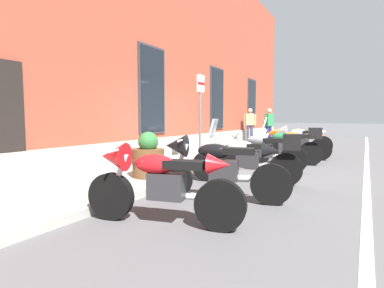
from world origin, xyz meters
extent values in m
plane|color=#4C4C4F|center=(0.00, 0.00, 0.00)|extent=(140.00, 140.00, 0.00)
cube|color=gray|center=(0.00, 1.17, 0.06)|extent=(32.78, 2.33, 0.13)
cube|color=silver|center=(0.00, -3.20, 0.00)|extent=(32.78, 0.12, 0.01)
cube|color=brown|center=(0.00, 5.30, 3.87)|extent=(26.78, 5.94, 7.74)
cube|color=gray|center=(0.00, 2.29, 0.35)|extent=(26.78, 0.10, 0.70)
cube|color=#2D2D33|center=(0.00, 2.31, 2.10)|extent=(1.22, 0.06, 2.52)
cube|color=black|center=(0.00, 2.28, 2.10)|extent=(1.10, 0.03, 2.40)
cube|color=#2D2D33|center=(4.46, 2.31, 2.10)|extent=(1.22, 0.06, 2.52)
cube|color=black|center=(4.46, 2.28, 2.10)|extent=(1.10, 0.03, 2.40)
cube|color=#2D2D33|center=(8.93, 2.31, 2.10)|extent=(1.22, 0.06, 2.52)
cube|color=black|center=(8.93, 2.28, 2.10)|extent=(1.10, 0.03, 2.40)
cylinder|color=black|center=(-4.44, -0.33, 0.30)|extent=(0.25, 0.62, 0.61)
cylinder|color=black|center=(-4.13, -1.72, 0.30)|extent=(0.25, 0.62, 0.61)
cylinder|color=silver|center=(-4.41, -0.42, 0.55)|extent=(0.13, 0.31, 0.62)
cube|color=#28282B|center=(-4.27, -1.07, 0.48)|extent=(0.31, 0.48, 0.32)
ellipsoid|color=red|center=(-4.30, -0.92, 0.75)|extent=(0.37, 0.56, 0.24)
cube|color=black|center=(-4.22, -1.30, 0.76)|extent=(0.32, 0.52, 0.10)
cylinder|color=silver|center=(-4.40, -0.50, 0.92)|extent=(0.61, 0.17, 0.04)
cylinder|color=silver|center=(-4.09, -1.34, 0.35)|extent=(0.19, 0.46, 0.09)
cone|color=red|center=(-4.42, -0.37, 0.82)|extent=(0.42, 0.41, 0.36)
cone|color=red|center=(-4.13, -1.70, 0.78)|extent=(0.29, 0.31, 0.24)
cylinder|color=black|center=(-3.16, -0.45, 0.31)|extent=(0.28, 0.63, 0.62)
cylinder|color=black|center=(-2.75, -1.94, 0.31)|extent=(0.28, 0.63, 0.62)
cylinder|color=silver|center=(-3.13, -0.55, 0.58)|extent=(0.15, 0.33, 0.66)
cube|color=#28282B|center=(-2.94, -1.24, 0.49)|extent=(0.33, 0.48, 0.32)
ellipsoid|color=black|center=(-2.98, -1.10, 0.79)|extent=(0.39, 0.57, 0.24)
cube|color=black|center=(-2.88, -1.46, 0.80)|extent=(0.34, 0.52, 0.10)
cylinder|color=silver|center=(-3.11, -0.62, 0.96)|extent=(0.61, 0.20, 0.04)
cylinder|color=silver|center=(-2.75, -1.50, 0.36)|extent=(0.20, 0.46, 0.09)
cone|color=black|center=(-3.14, -0.50, 0.86)|extent=(0.44, 0.42, 0.36)
cone|color=black|center=(-2.76, -1.92, 0.82)|extent=(0.30, 0.31, 0.24)
cylinder|color=black|center=(-1.66, -0.32, 0.32)|extent=(0.25, 0.64, 0.63)
cylinder|color=black|center=(-1.34, -1.83, 0.32)|extent=(0.25, 0.64, 0.63)
cylinder|color=silver|center=(-1.64, -0.42, 0.55)|extent=(0.13, 0.31, 0.60)
cube|color=#28282B|center=(-1.49, -1.12, 0.50)|extent=(0.31, 0.48, 0.32)
ellipsoid|color=#B7BABF|center=(-1.52, -0.98, 0.74)|extent=(0.36, 0.56, 0.24)
cube|color=black|center=(-1.44, -1.35, 0.75)|extent=(0.31, 0.51, 0.10)
cylinder|color=silver|center=(-1.62, -0.49, 0.91)|extent=(0.61, 0.16, 0.04)
cylinder|color=silver|center=(-1.31, -1.39, 0.37)|extent=(0.18, 0.46, 0.09)
cube|color=#B2BCC6|center=(-1.63, -0.44, 1.09)|extent=(0.38, 0.21, 0.40)
cube|color=black|center=(-1.32, -1.93, 0.85)|extent=(0.42, 0.39, 0.30)
cylinder|color=black|center=(0.00, -0.19, 0.32)|extent=(0.20, 0.65, 0.64)
cylinder|color=black|center=(0.19, -1.67, 0.32)|extent=(0.20, 0.65, 0.64)
cylinder|color=silver|center=(0.01, -0.28, 0.56)|extent=(0.11, 0.31, 0.61)
cube|color=#28282B|center=(0.10, -0.98, 0.50)|extent=(0.28, 0.47, 0.32)
ellipsoid|color=slate|center=(0.08, -0.83, 0.75)|extent=(0.33, 0.55, 0.24)
cube|color=black|center=(0.13, -1.21, 0.76)|extent=(0.28, 0.50, 0.10)
cylinder|color=silver|center=(0.02, -0.36, 0.92)|extent=(0.62, 0.12, 0.04)
cylinder|color=silver|center=(0.26, -1.26, 0.37)|extent=(0.15, 0.46, 0.09)
sphere|color=silver|center=(0.01, -0.28, 0.85)|extent=(0.18, 0.18, 0.18)
cylinder|color=black|center=(1.27, -0.52, 0.32)|extent=(0.28, 0.65, 0.64)
cylinder|color=black|center=(1.61, -1.84, 0.32)|extent=(0.28, 0.65, 0.64)
cylinder|color=silver|center=(1.30, -0.62, 0.57)|extent=(0.14, 0.32, 0.63)
cube|color=#28282B|center=(1.45, -1.23, 0.50)|extent=(0.32, 0.48, 0.32)
ellipsoid|color=#195633|center=(1.41, -1.09, 0.77)|extent=(0.38, 0.57, 0.24)
cube|color=black|center=(1.51, -1.45, 0.78)|extent=(0.33, 0.52, 0.10)
cylinder|color=silver|center=(1.31, -0.70, 0.94)|extent=(0.61, 0.19, 0.04)
cylinder|color=silver|center=(1.64, -1.49, 0.37)|extent=(0.20, 0.46, 0.09)
cube|color=#B2BCC6|center=(1.30, -0.64, 1.12)|extent=(0.38, 0.23, 0.40)
cube|color=black|center=(1.63, -1.94, 0.88)|extent=(0.43, 0.40, 0.30)
cylinder|color=black|center=(2.66, -0.45, 0.34)|extent=(0.19, 0.68, 0.67)
cylinder|color=black|center=(2.83, -1.95, 0.34)|extent=(0.19, 0.68, 0.67)
cylinder|color=silver|center=(2.67, -0.55, 0.56)|extent=(0.10, 0.29, 0.58)
cube|color=#28282B|center=(2.75, -1.25, 0.52)|extent=(0.27, 0.46, 0.32)
ellipsoid|color=orange|center=(2.74, -1.10, 0.73)|extent=(0.32, 0.55, 0.24)
cube|color=black|center=(2.78, -1.48, 0.74)|extent=(0.27, 0.50, 0.10)
cylinder|color=silver|center=(2.68, -0.63, 0.90)|extent=(0.62, 0.10, 0.04)
cylinder|color=silver|center=(2.91, -1.53, 0.39)|extent=(0.14, 0.46, 0.09)
cone|color=orange|center=(2.67, -0.50, 0.80)|extent=(0.40, 0.38, 0.36)
cone|color=orange|center=(2.83, -1.93, 0.76)|extent=(0.27, 0.28, 0.24)
cylinder|color=black|center=(4.25, -0.38, 0.33)|extent=(0.20, 0.67, 0.66)
cylinder|color=black|center=(4.44, -1.83, 0.33)|extent=(0.20, 0.67, 0.66)
cylinder|color=silver|center=(4.27, -0.48, 0.58)|extent=(0.11, 0.31, 0.63)
cube|color=#28282B|center=(4.35, -1.15, 0.51)|extent=(0.27, 0.46, 0.32)
ellipsoid|color=silver|center=(4.33, -1.01, 0.78)|extent=(0.32, 0.55, 0.24)
cube|color=black|center=(4.38, -1.38, 0.79)|extent=(0.28, 0.50, 0.10)
cylinder|color=silver|center=(4.28, -0.56, 0.95)|extent=(0.62, 0.11, 0.04)
cylinder|color=silver|center=(4.51, -1.44, 0.38)|extent=(0.15, 0.46, 0.09)
cone|color=silver|center=(4.26, -0.43, 0.85)|extent=(0.40, 0.38, 0.36)
cone|color=silver|center=(4.44, -1.81, 0.81)|extent=(0.27, 0.29, 0.24)
cylinder|color=#1E1E4C|center=(6.78, 0.70, 0.52)|extent=(0.14, 0.14, 0.79)
cylinder|color=#1E1E4C|center=(6.62, 0.76, 0.52)|extent=(0.14, 0.14, 0.79)
cube|color=#26723F|center=(6.70, 0.73, 1.20)|extent=(0.45, 0.34, 0.56)
sphere|color=tan|center=(6.70, 0.73, 1.62)|extent=(0.21, 0.21, 0.21)
cylinder|color=#26723F|center=(6.93, 0.64, 1.17)|extent=(0.09, 0.09, 0.53)
cylinder|color=#26723F|center=(6.47, 0.83, 1.17)|extent=(0.09, 0.09, 0.53)
cube|color=black|center=(6.40, 0.83, 0.97)|extent=(0.12, 0.14, 0.24)
cylinder|color=#2D3351|center=(7.29, 1.93, 0.53)|extent=(0.14, 0.14, 0.81)
cylinder|color=#2D3351|center=(7.35, 1.76, 0.53)|extent=(0.14, 0.14, 0.81)
cube|color=tan|center=(7.32, 1.84, 1.22)|extent=(0.33, 0.44, 0.57)
sphere|color=tan|center=(7.32, 1.84, 1.65)|extent=(0.22, 0.22, 0.22)
cylinder|color=tan|center=(7.23, 2.08, 1.20)|extent=(0.09, 0.09, 0.55)
cylinder|color=tan|center=(7.40, 1.61, 1.20)|extent=(0.09, 0.09, 0.55)
cylinder|color=#4C4C51|center=(0.09, 0.78, 1.30)|extent=(0.06, 0.06, 2.34)
cube|color=white|center=(0.09, 0.76, 2.22)|extent=(0.36, 0.03, 0.44)
cube|color=red|center=(0.09, 0.75, 2.22)|extent=(0.36, 0.01, 0.08)
cylinder|color=brown|center=(-2.42, 0.61, 0.41)|extent=(0.63, 0.63, 0.56)
cylinder|color=black|center=(-2.42, 0.61, 0.41)|extent=(0.66, 0.66, 0.04)
sphere|color=#28602D|center=(-2.42, 0.61, 0.83)|extent=(0.40, 0.40, 0.40)
camera|label=1|loc=(-7.32, -3.15, 1.31)|focal=28.99mm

